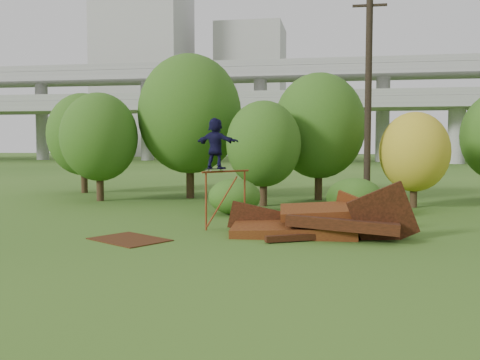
% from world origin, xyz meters
% --- Properties ---
extents(ground, '(240.00, 240.00, 0.00)m').
position_xyz_m(ground, '(0.00, 0.00, 0.00)').
color(ground, '#2D5116').
rests_on(ground, ground).
extents(scrap_pile, '(5.80, 3.23, 2.09)m').
position_xyz_m(scrap_pile, '(1.65, 1.43, 0.36)').
color(scrap_pile, '#3E140B').
rests_on(scrap_pile, ground).
extents(grind_rail, '(1.29, 1.44, 1.88)m').
position_xyz_m(grind_rail, '(-1.32, 2.31, 1.26)').
color(grind_rail, maroon).
rests_on(grind_rail, ground).
extents(skateboard, '(0.61, 0.66, 0.07)m').
position_xyz_m(skateboard, '(-1.59, 2.01, 1.94)').
color(skateboard, black).
rests_on(skateboard, grind_rail).
extents(skater, '(1.58, 0.94, 1.62)m').
position_xyz_m(skater, '(-1.59, 2.01, 2.77)').
color(skater, black).
rests_on(skater, skateboard).
extents(flat_plate, '(2.61, 2.42, 0.03)m').
position_xyz_m(flat_plate, '(-3.61, -0.32, 0.01)').
color(flat_plate, '#3C1E0D').
rests_on(flat_plate, ground).
extents(tree_0, '(3.66, 3.66, 5.17)m').
position_xyz_m(tree_0, '(-8.90, 9.25, 3.05)').
color(tree_0, black).
rests_on(tree_0, ground).
extents(tree_1, '(5.16, 5.16, 7.19)m').
position_xyz_m(tree_1, '(-4.98, 11.25, 4.21)').
color(tree_1, black).
rests_on(tree_1, ground).
extents(tree_2, '(3.28, 3.28, 4.63)m').
position_xyz_m(tree_2, '(-0.91, 8.54, 2.73)').
color(tree_2, black).
rests_on(tree_2, ground).
extents(tree_3, '(4.43, 4.43, 6.15)m').
position_xyz_m(tree_3, '(1.40, 11.48, 3.59)').
color(tree_3, black).
rests_on(tree_3, ground).
extents(tree_4, '(2.97, 2.97, 4.10)m').
position_xyz_m(tree_4, '(5.53, 9.18, 2.39)').
color(tree_4, black).
rests_on(tree_4, ground).
extents(tree_6, '(3.95, 3.95, 5.52)m').
position_xyz_m(tree_6, '(-11.55, 13.00, 3.24)').
color(tree_6, black).
rests_on(tree_6, ground).
extents(shrub_left, '(2.03, 1.87, 1.41)m').
position_xyz_m(shrub_left, '(-1.65, 5.56, 0.70)').
color(shrub_left, '#274C14').
rests_on(shrub_left, ground).
extents(shrub_right, '(2.09, 1.92, 1.48)m').
position_xyz_m(shrub_right, '(2.91, 5.54, 0.74)').
color(shrub_right, '#274C14').
rests_on(shrub_right, ground).
extents(utility_pole, '(1.40, 0.28, 9.19)m').
position_xyz_m(utility_pole, '(3.51, 8.41, 4.67)').
color(utility_pole, black).
rests_on(utility_pole, ground).
extents(freeway_overpass, '(160.00, 15.00, 13.70)m').
position_xyz_m(freeway_overpass, '(0.00, 62.92, 10.32)').
color(freeway_overpass, gray).
rests_on(freeway_overpass, ground).
extents(building_left, '(18.00, 16.00, 35.00)m').
position_xyz_m(building_left, '(-38.00, 95.00, 17.50)').
color(building_left, '#9E9E99').
rests_on(building_left, ground).
extents(building_right, '(14.00, 14.00, 28.00)m').
position_xyz_m(building_right, '(-16.00, 102.00, 14.00)').
color(building_right, '#9E9E99').
rests_on(building_right, ground).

